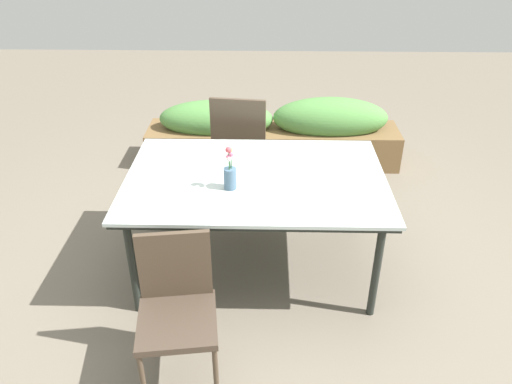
% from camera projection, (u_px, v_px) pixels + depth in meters
% --- Properties ---
extents(ground_plane, '(12.00, 12.00, 0.00)m').
position_uv_depth(ground_plane, '(265.00, 273.00, 3.62)').
color(ground_plane, '#756B5B').
extents(dining_table, '(1.72, 1.16, 0.75)m').
position_uv_depth(dining_table, '(256.00, 183.00, 3.34)').
color(dining_table, silver).
rests_on(dining_table, ground).
extents(chair_near_left, '(0.46, 0.46, 0.86)m').
position_uv_depth(chair_near_left, '(177.00, 303.00, 2.65)').
color(chair_near_left, '#48392E').
rests_on(chair_near_left, ground).
extents(chair_far_side, '(0.52, 0.52, 0.99)m').
position_uv_depth(chair_far_side, '(241.00, 146.00, 4.22)').
color(chair_far_side, '#473532').
rests_on(chair_far_side, ground).
extents(flower_vase, '(0.08, 0.08, 0.29)m').
position_uv_depth(flower_vase, '(230.00, 173.00, 3.13)').
color(flower_vase, slate).
rests_on(flower_vase, dining_table).
extents(planter_box, '(2.49, 0.49, 0.68)m').
position_uv_depth(planter_box, '(274.00, 133.00, 4.98)').
color(planter_box, brown).
rests_on(planter_box, ground).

